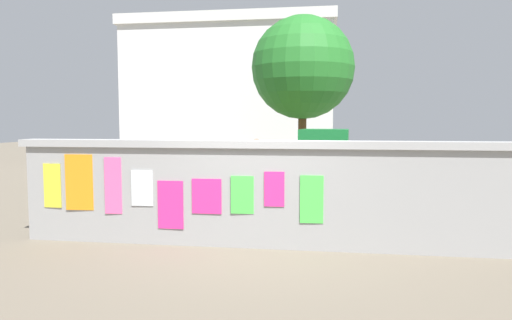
% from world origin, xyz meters
% --- Properties ---
extents(ground, '(60.00, 60.00, 0.00)m').
position_xyz_m(ground, '(0.00, 8.00, 0.00)').
color(ground, '#6B6051').
extents(poster_wall, '(8.11, 0.42, 1.74)m').
position_xyz_m(poster_wall, '(-0.01, -0.00, 0.89)').
color(poster_wall, '#9A9A9A').
rests_on(poster_wall, ground).
extents(auto_rickshaw_truck, '(3.68, 1.71, 1.85)m').
position_xyz_m(auto_rickshaw_truck, '(2.07, 4.60, 0.90)').
color(auto_rickshaw_truck, black).
rests_on(auto_rickshaw_truck, ground).
extents(car_parked, '(3.97, 2.13, 1.40)m').
position_xyz_m(car_parked, '(-2.06, 7.00, 0.73)').
color(car_parked, black).
rests_on(car_parked, ground).
extents(motorcycle, '(1.90, 0.56, 0.87)m').
position_xyz_m(motorcycle, '(-3.39, 3.77, 0.46)').
color(motorcycle, black).
rests_on(motorcycle, ground).
extents(bicycle_near, '(1.66, 0.59, 0.95)m').
position_xyz_m(bicycle_near, '(0.86, 1.56, 0.36)').
color(bicycle_near, black).
rests_on(bicycle_near, ground).
extents(bicycle_far, '(1.68, 0.50, 0.95)m').
position_xyz_m(bicycle_far, '(-0.73, 2.68, 0.36)').
color(bicycle_far, black).
rests_on(bicycle_far, ground).
extents(person_walking, '(0.47, 0.47, 1.62)m').
position_xyz_m(person_walking, '(2.29, 1.38, 0.99)').
color(person_walking, yellow).
rests_on(person_walking, ground).
extents(person_bystander, '(0.45, 0.45, 1.62)m').
position_xyz_m(person_bystander, '(-0.60, 4.07, 0.99)').
color(person_bystander, yellow).
rests_on(person_bystander, ground).
extents(tree_roadside, '(3.68, 3.68, 5.81)m').
position_xyz_m(tree_roadside, '(0.26, 9.54, 3.96)').
color(tree_roadside, brown).
rests_on(tree_roadside, ground).
extents(building_background, '(10.87, 6.38, 7.32)m').
position_xyz_m(building_background, '(-3.87, 17.81, 3.68)').
color(building_background, silver).
rests_on(building_background, ground).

